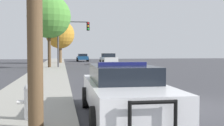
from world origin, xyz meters
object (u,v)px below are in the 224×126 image
at_px(fire_hydrant, 29,100).
at_px(tree_sidewalk_far, 60,34).
at_px(car_background_oncoming, 108,59).
at_px(car_background_distant, 82,57).
at_px(police_car, 124,90).
at_px(traffic_light, 71,34).
at_px(tree_sidewalk_mid, 49,17).

height_order(fire_hydrant, tree_sidewalk_far, tree_sidewalk_far).
bearing_deg(car_background_oncoming, car_background_distant, -78.02).
xyz_separation_m(car_background_oncoming, tree_sidewalk_far, (-6.20, 4.70, 3.37)).
relative_size(fire_hydrant, car_background_oncoming, 0.19).
distance_m(fire_hydrant, tree_sidewalk_far, 33.79).
height_order(police_car, car_background_distant, police_car).
bearing_deg(police_car, tree_sidewalk_far, -85.50).
relative_size(police_car, traffic_light, 1.07).
relative_size(traffic_light, car_background_distant, 1.18).
distance_m(car_background_distant, tree_sidewalk_mid, 19.63).
bearing_deg(car_background_distant, tree_sidewalk_far, -115.89).
height_order(police_car, traffic_light, traffic_light).
xyz_separation_m(car_background_oncoming, tree_sidewalk_mid, (-7.25, -6.32, 4.56)).
distance_m(fire_hydrant, traffic_light, 22.87).
bearing_deg(fire_hydrant, car_background_distant, 84.02).
distance_m(police_car, tree_sidewalk_far, 33.53).
bearing_deg(fire_hydrant, tree_sidewalk_far, 88.99).
bearing_deg(tree_sidewalk_mid, fire_hydrant, -88.83).
relative_size(car_background_distant, tree_sidewalk_mid, 0.55).
relative_size(car_background_oncoming, car_background_distant, 1.12).
bearing_deg(traffic_light, police_car, -88.26).
height_order(car_background_oncoming, tree_sidewalk_far, tree_sidewalk_far).
bearing_deg(fire_hydrant, police_car, 6.61).
distance_m(traffic_light, tree_sidewalk_mid, 2.85).
relative_size(car_background_distant, tree_sidewalk_far, 0.68).
bearing_deg(car_background_distant, tree_sidewalk_mid, -103.94).
distance_m(police_car, car_background_distant, 40.81).
xyz_separation_m(car_background_distant, tree_sidewalk_far, (-3.70, -7.46, 3.44)).
relative_size(car_background_oncoming, tree_sidewalk_far, 0.76).
height_order(traffic_light, tree_sidewalk_mid, tree_sidewalk_mid).
relative_size(police_car, tree_sidewalk_mid, 0.70).
distance_m(car_background_distant, tree_sidewalk_far, 9.01).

